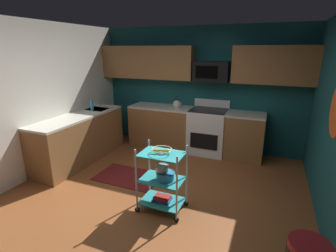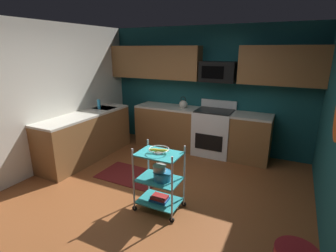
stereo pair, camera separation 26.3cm
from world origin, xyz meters
The scene contains 15 objects.
floor centered at (0.00, 0.00, -0.02)m, with size 4.40×4.80×0.04m, color brown.
wall_back centered at (0.00, 2.43, 1.30)m, with size 4.52×0.06×2.60m, color #14474C.
wall_left centered at (-2.23, 0.00, 1.30)m, with size 0.06×4.80×2.60m, color silver.
counter_run centered at (-0.81, 1.53, 0.46)m, with size 3.64×2.69×0.92m.
oven_range centered at (0.31, 2.10, 0.48)m, with size 0.76×0.65×1.10m.
upper_cabinets centered at (-0.07, 2.23, 1.85)m, with size 4.40×0.33×0.70m.
microwave centered at (0.31, 2.21, 1.70)m, with size 0.70×0.39×0.40m.
rolling_cart centered at (0.24, -0.15, 0.45)m, with size 0.64×0.42×0.91m.
fruit_bowl centered at (0.24, -0.15, 0.88)m, with size 0.27×0.27×0.07m.
mixing_bowl_large centered at (0.29, -0.15, 0.52)m, with size 0.25×0.25×0.11m.
mixing_bowl_small centered at (0.24, -0.15, 0.62)m, with size 0.18×0.18×0.08m.
book_stack centered at (0.24, -0.15, 0.16)m, with size 0.25×0.20×0.07m.
kettle centered at (-0.38, 2.10, 1.00)m, with size 0.21×0.18×0.26m.
dish_soap_bottle centered at (-1.93, 1.21, 1.02)m, with size 0.06×0.06×0.20m, color #2D8CBF.
floor_rug centered at (-0.67, 0.47, 0.01)m, with size 1.10×0.70×0.01m, color maroon.
Camera 2 is at (1.73, -2.88, 2.14)m, focal length 27.46 mm.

